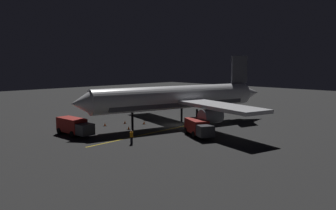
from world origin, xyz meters
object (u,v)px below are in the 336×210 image
at_px(airliner, 180,98).
at_px(traffic_cone_near_left, 129,128).
at_px(ground_crew_worker, 132,137).
at_px(baggage_truck, 74,127).
at_px(catering_truck, 198,128).
at_px(traffic_cone_near_right, 144,123).
at_px(traffic_cone_far, 125,122).
at_px(traffic_cone_under_wing, 105,125).

xyz_separation_m(airliner, traffic_cone_near_left, (2.64, 8.55, -4.13)).
bearing_deg(ground_crew_worker, traffic_cone_near_left, -35.69).
relative_size(airliner, baggage_truck, 5.28).
xyz_separation_m(catering_truck, traffic_cone_near_right, (12.34, -0.67, -0.94)).
xyz_separation_m(baggage_truck, traffic_cone_far, (2.33, -10.65, -1.01)).
relative_size(catering_truck, traffic_cone_far, 11.24).
bearing_deg(traffic_cone_under_wing, traffic_cone_far, -98.15).
bearing_deg(traffic_cone_far, ground_crew_worker, 146.02).
xyz_separation_m(airliner, traffic_cone_far, (7.17, 5.82, -4.13)).
height_order(airliner, traffic_cone_near_left, airliner).
xyz_separation_m(baggage_truck, traffic_cone_near_right, (-0.28, -12.65, -1.01)).
xyz_separation_m(catering_truck, traffic_cone_far, (14.95, 1.33, -0.94)).
xyz_separation_m(traffic_cone_near_left, traffic_cone_under_wing, (5.05, 0.90, 0.00)).
xyz_separation_m(baggage_truck, traffic_cone_near_left, (-2.20, -7.93, -1.01)).
bearing_deg(catering_truck, baggage_truck, 43.49).
relative_size(catering_truck, traffic_cone_near_right, 11.24).
bearing_deg(traffic_cone_near_left, traffic_cone_near_right, -67.87).
bearing_deg(catering_truck, airliner, -29.98).
height_order(traffic_cone_near_right, traffic_cone_under_wing, same).
distance_m(traffic_cone_near_left, traffic_cone_under_wing, 5.13).
relative_size(airliner, catering_truck, 5.72).
distance_m(traffic_cone_near_right, traffic_cone_under_wing, 6.43).
bearing_deg(traffic_cone_near_right, traffic_cone_near_left, 112.13).
bearing_deg(baggage_truck, traffic_cone_near_right, -91.29).
bearing_deg(traffic_cone_far, traffic_cone_near_left, 148.95).
bearing_deg(traffic_cone_near_left, traffic_cone_far, -31.05).
height_order(baggage_truck, traffic_cone_under_wing, baggage_truck).
bearing_deg(traffic_cone_under_wing, airliner, -129.13).
bearing_deg(airliner, traffic_cone_under_wing, 50.87).
xyz_separation_m(airliner, catering_truck, (-7.79, 4.49, -3.20)).
distance_m(airliner, ground_crew_worker, 15.03).
distance_m(airliner, catering_truck, 9.54).
xyz_separation_m(baggage_truck, ground_crew_worker, (-9.57, -2.64, -0.37)).
distance_m(traffic_cone_near_left, traffic_cone_near_right, 5.10).
relative_size(airliner, ground_crew_worker, 20.32).
distance_m(ground_crew_worker, traffic_cone_under_wing, 13.18).
bearing_deg(catering_truck, traffic_cone_near_left, 21.26).
distance_m(baggage_truck, traffic_cone_far, 10.95).
bearing_deg(traffic_cone_near_left, ground_crew_worker, 144.31).
distance_m(airliner, traffic_cone_far, 10.12).
bearing_deg(traffic_cone_far, airliner, -140.92).
distance_m(baggage_truck, traffic_cone_under_wing, 7.65).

